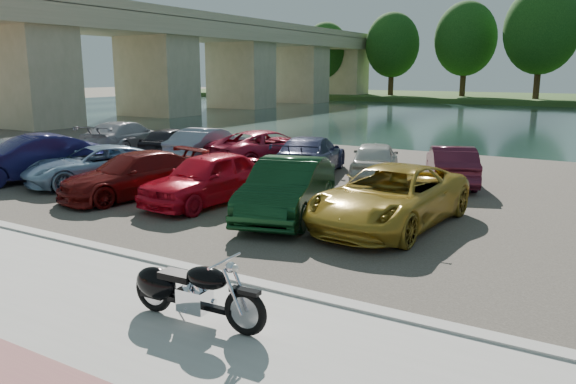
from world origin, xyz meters
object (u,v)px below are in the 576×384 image
object	(u,v)px
car_0	(9,153)
car_2	(95,165)
car_1	(31,158)
motorcycle	(185,290)

from	to	relation	value
car_0	car_2	size ratio (longest dim) A/B	0.84
car_1	car_2	xyz separation A→B (m)	(2.33, 0.73, -0.14)
motorcycle	car_1	world-z (taller)	car_1
car_0	car_1	bearing A→B (deg)	-24.21
motorcycle	car_2	size ratio (longest dim) A/B	0.52
motorcycle	car_2	bearing A→B (deg)	143.48
car_2	car_0	bearing A→B (deg)	-160.19
car_1	car_2	distance (m)	2.44
motorcycle	car_0	distance (m)	15.93
car_1	car_2	size ratio (longest dim) A/B	1.03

